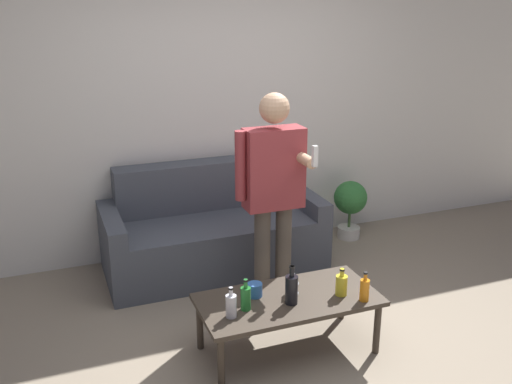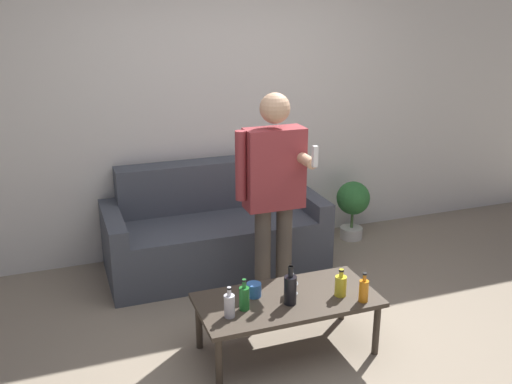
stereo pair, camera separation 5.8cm
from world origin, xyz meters
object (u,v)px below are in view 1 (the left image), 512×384
object	(u,v)px
couch	(212,232)
bottle_orange	(341,284)
person_standing_front	(273,186)
coffee_table	(288,303)

from	to	relation	value
couch	bottle_orange	bearing A→B (deg)	-74.10
bottle_orange	person_standing_front	bearing A→B (deg)	104.91
couch	coffee_table	size ratio (longest dim) A/B	1.57
coffee_table	person_standing_front	world-z (taller)	person_standing_front
coffee_table	person_standing_front	xyz separation A→B (m)	(0.14, 0.61, 0.58)
couch	bottle_orange	world-z (taller)	couch
bottle_orange	couch	bearing A→B (deg)	105.90
couch	coffee_table	bearing A→B (deg)	-86.38
coffee_table	bottle_orange	distance (m)	0.36
coffee_table	couch	bearing A→B (deg)	93.62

